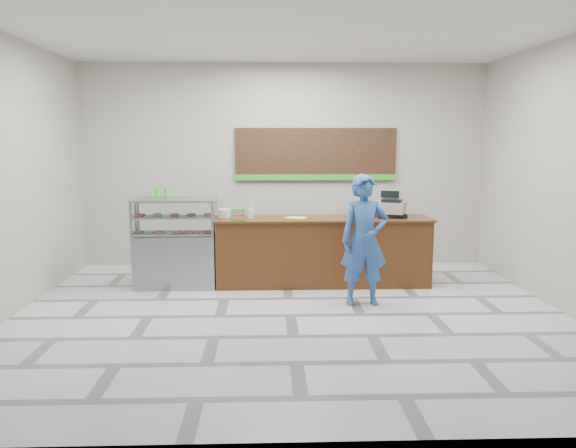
{
  "coord_description": "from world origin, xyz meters",
  "views": [
    {
      "loc": [
        -0.27,
        -6.82,
        2.2
      ],
      "look_at": [
        -0.0,
        0.9,
        1.03
      ],
      "focal_mm": 35.0,
      "sensor_mm": 36.0,
      "label": 1
    }
  ],
  "objects_px": {
    "sales_counter": "(323,251)",
    "cash_register": "(390,207)",
    "serving_tray": "(296,218)",
    "customer": "(364,240)",
    "display_case": "(176,242)"
  },
  "relations": [
    {
      "from": "sales_counter",
      "to": "cash_register",
      "type": "height_order",
      "value": "cash_register"
    },
    {
      "from": "serving_tray",
      "to": "customer",
      "type": "distance_m",
      "value": 1.32
    },
    {
      "from": "display_case",
      "to": "serving_tray",
      "type": "bearing_deg",
      "value": -2.94
    },
    {
      "from": "cash_register",
      "to": "customer",
      "type": "relative_size",
      "value": 0.33
    },
    {
      "from": "sales_counter",
      "to": "display_case",
      "type": "xyz_separation_m",
      "value": [
        -2.22,
        -0.0,
        0.16
      ]
    },
    {
      "from": "customer",
      "to": "sales_counter",
      "type": "bearing_deg",
      "value": 108.96
    },
    {
      "from": "sales_counter",
      "to": "serving_tray",
      "type": "height_order",
      "value": "serving_tray"
    },
    {
      "from": "display_case",
      "to": "serving_tray",
      "type": "distance_m",
      "value": 1.84
    },
    {
      "from": "serving_tray",
      "to": "customer",
      "type": "relative_size",
      "value": 0.22
    },
    {
      "from": "cash_register",
      "to": "serving_tray",
      "type": "xyz_separation_m",
      "value": [
        -1.45,
        -0.17,
        -0.14
      ]
    },
    {
      "from": "sales_counter",
      "to": "cash_register",
      "type": "distance_m",
      "value": 1.23
    },
    {
      "from": "display_case",
      "to": "cash_register",
      "type": "bearing_deg",
      "value": 1.32
    },
    {
      "from": "cash_register",
      "to": "display_case",
      "type": "bearing_deg",
      "value": -157.62
    },
    {
      "from": "sales_counter",
      "to": "customer",
      "type": "distance_m",
      "value": 1.22
    },
    {
      "from": "display_case",
      "to": "customer",
      "type": "xyz_separation_m",
      "value": [
        2.67,
        -1.08,
        0.2
      ]
    }
  ]
}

